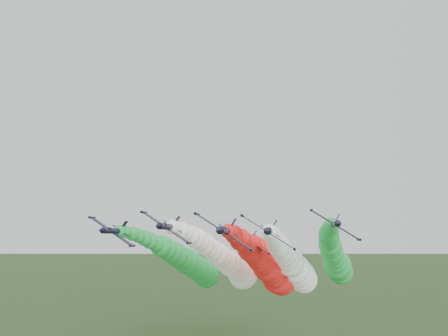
{
  "coord_description": "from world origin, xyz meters",
  "views": [
    {
      "loc": [
        18.72,
        -73.11,
        38.72
      ],
      "look_at": [
        7.27,
        6.45,
        51.4
      ],
      "focal_mm": 35.0,
      "sensor_mm": 36.0,
      "label": 1
    }
  ],
  "objects_px": {
    "jet_lead": "(269,268)",
    "jet_inner_left": "(226,261)",
    "jet_inner_right": "(294,267)",
    "jet_trail": "(276,266)",
    "jet_outer_left": "(188,263)",
    "jet_outer_right": "(335,258)"
  },
  "relations": [
    {
      "from": "jet_lead",
      "to": "jet_inner_left",
      "type": "xyz_separation_m",
      "value": [
        -11.96,
        9.1,
        1.09
      ]
    },
    {
      "from": "jet_inner_right",
      "to": "jet_trail",
      "type": "bearing_deg",
      "value": 105.41
    },
    {
      "from": "jet_lead",
      "to": "jet_outer_left",
      "type": "bearing_deg",
      "value": 147.8
    },
    {
      "from": "jet_inner_left",
      "to": "jet_outer_left",
      "type": "distance_m",
      "value": 13.79
    },
    {
      "from": "jet_outer_right",
      "to": "jet_inner_left",
      "type": "bearing_deg",
      "value": -168.15
    },
    {
      "from": "jet_lead",
      "to": "jet_trail",
      "type": "xyz_separation_m",
      "value": [
        1.13,
        25.33,
        -1.12
      ]
    },
    {
      "from": "jet_inner_left",
      "to": "jet_inner_right",
      "type": "distance_m",
      "value": 18.62
    },
    {
      "from": "jet_inner_left",
      "to": "jet_outer_right",
      "type": "xyz_separation_m",
      "value": [
        29.95,
        6.28,
        0.79
      ]
    },
    {
      "from": "jet_inner_right",
      "to": "jet_outer_right",
      "type": "bearing_deg",
      "value": 38.37
    },
    {
      "from": "jet_inner_right",
      "to": "jet_trail",
      "type": "distance_m",
      "value": 19.86
    },
    {
      "from": "jet_outer_left",
      "to": "jet_trail",
      "type": "xyz_separation_m",
      "value": [
        25.39,
        10.05,
        -1.44
      ]
    },
    {
      "from": "jet_outer_left",
      "to": "jet_trail",
      "type": "relative_size",
      "value": 1.01
    },
    {
      "from": "jet_inner_left",
      "to": "jet_outer_right",
      "type": "height_order",
      "value": "jet_outer_right"
    },
    {
      "from": "jet_trail",
      "to": "jet_inner_left",
      "type": "bearing_deg",
      "value": -128.89
    },
    {
      "from": "jet_outer_left",
      "to": "jet_inner_left",
      "type": "bearing_deg",
      "value": -26.66
    },
    {
      "from": "jet_inner_right",
      "to": "jet_inner_left",
      "type": "bearing_deg",
      "value": 171.05
    },
    {
      "from": "jet_outer_left",
      "to": "jet_outer_right",
      "type": "relative_size",
      "value": 1.01
    },
    {
      "from": "jet_inner_left",
      "to": "jet_lead",
      "type": "bearing_deg",
      "value": -37.27
    },
    {
      "from": "jet_lead",
      "to": "jet_inner_right",
      "type": "xyz_separation_m",
      "value": [
        6.4,
        6.21,
        -0.01
      ]
    },
    {
      "from": "jet_inner_left",
      "to": "jet_inner_right",
      "type": "height_order",
      "value": "jet_inner_left"
    },
    {
      "from": "jet_inner_left",
      "to": "jet_inner_right",
      "type": "relative_size",
      "value": 1.01
    },
    {
      "from": "jet_inner_right",
      "to": "jet_trail",
      "type": "height_order",
      "value": "jet_inner_right"
    }
  ]
}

